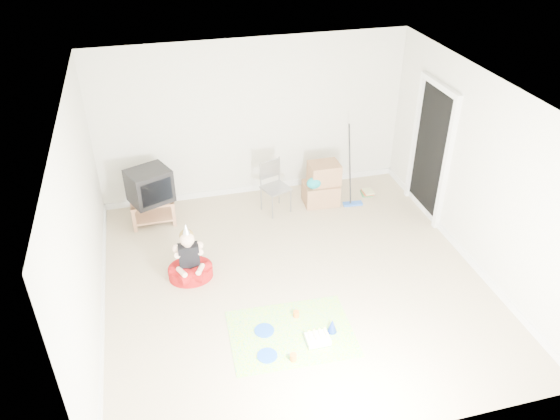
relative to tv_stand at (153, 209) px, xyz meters
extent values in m
plane|color=tan|center=(1.74, -1.91, -0.25)|extent=(5.00, 5.00, 0.00)
cube|color=black|center=(4.22, -0.71, 0.78)|extent=(0.02, 0.90, 2.05)
cube|color=#9C6746|center=(0.00, 0.00, 0.15)|extent=(0.66, 0.42, 0.03)
cube|color=#9C6746|center=(0.00, 0.00, -0.13)|extent=(0.66, 0.42, 0.03)
cube|color=#9C6746|center=(-0.29, -0.18, -0.04)|extent=(0.05, 0.05, 0.41)
cube|color=#9C6746|center=(0.30, -0.17, -0.04)|extent=(0.05, 0.05, 0.41)
cube|color=#9C6746|center=(-0.30, 0.17, -0.04)|extent=(0.05, 0.05, 0.41)
cube|color=#9C6746|center=(0.29, 0.18, -0.04)|extent=(0.05, 0.05, 0.41)
cube|color=black|center=(0.00, 0.00, 0.42)|extent=(0.74, 0.69, 0.51)
cube|color=gray|center=(1.92, -0.14, 0.17)|extent=(0.49, 0.48, 0.03)
cylinder|color=gray|center=(1.76, -0.20, 0.18)|extent=(0.02, 0.02, 0.86)
cylinder|color=gray|center=(2.09, -0.08, 0.18)|extent=(0.02, 0.02, 0.86)
cube|color=#926847|center=(2.70, -0.08, -0.07)|extent=(0.57, 0.45, 0.36)
cube|color=#926847|center=(2.75, -0.05, 0.29)|extent=(0.48, 0.38, 0.34)
ellipsoid|color=#0C7C84|center=(2.53, -0.20, 0.21)|extent=(0.24, 0.17, 0.19)
cube|color=blue|center=(3.19, -0.28, -0.23)|extent=(0.33, 0.14, 0.03)
cylinder|color=black|center=(3.19, -0.28, 0.41)|extent=(0.06, 0.42, 1.24)
cube|color=#277644|center=(3.55, -0.02, -0.23)|extent=(0.21, 0.25, 0.03)
cube|color=#A74823|center=(3.55, -0.02, -0.21)|extent=(0.18, 0.23, 0.02)
cube|color=#BEBF87|center=(3.55, -0.02, -0.18)|extent=(0.16, 0.21, 0.03)
cylinder|color=#A10E10|center=(0.40, -1.47, -0.16)|extent=(0.61, 0.61, 0.16)
cube|color=black|center=(0.40, -1.47, 0.10)|extent=(0.27, 0.16, 0.36)
sphere|color=beige|center=(0.40, -1.47, 0.38)|extent=(0.19, 0.19, 0.19)
cone|color=silver|center=(0.40, -1.47, 0.54)|extent=(0.10, 0.10, 0.15)
cube|color=#DB2E6B|center=(1.43, -2.84, -0.24)|extent=(1.52, 1.13, 0.01)
cube|color=white|center=(1.69, -3.05, -0.20)|extent=(0.28, 0.22, 0.07)
cube|color=#3FB162|center=(1.69, -3.05, -0.23)|extent=(0.28, 0.22, 0.01)
cylinder|color=beige|center=(1.60, -3.09, -0.13)|extent=(0.01, 0.01, 0.06)
cylinder|color=beige|center=(1.66, -3.09, -0.13)|extent=(0.01, 0.01, 0.06)
cylinder|color=beige|center=(1.73, -3.09, -0.13)|extent=(0.01, 0.01, 0.06)
cylinder|color=beige|center=(1.79, -3.09, -0.13)|extent=(0.01, 0.01, 0.06)
cylinder|color=beige|center=(1.60, -3.00, -0.13)|extent=(0.01, 0.01, 0.06)
cylinder|color=beige|center=(1.66, -3.00, -0.13)|extent=(0.01, 0.01, 0.06)
cylinder|color=beige|center=(1.73, -3.00, -0.13)|extent=(0.01, 0.01, 0.06)
cylinder|color=beige|center=(1.79, -3.00, -0.13)|extent=(0.01, 0.01, 0.06)
cylinder|color=#164BB7|center=(1.13, -2.72, -0.23)|extent=(0.28, 0.28, 0.01)
cylinder|color=#164BB7|center=(1.07, -3.11, -0.23)|extent=(0.29, 0.29, 0.01)
cylinder|color=orange|center=(1.56, -2.58, -0.20)|extent=(0.08, 0.08, 0.08)
cylinder|color=orange|center=(1.34, -3.24, -0.20)|extent=(0.09, 0.09, 0.09)
cone|color=#1838AE|center=(1.91, -2.93, -0.15)|extent=(0.14, 0.14, 0.18)
camera|label=1|loc=(0.12, -7.36, 4.50)|focal=35.00mm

